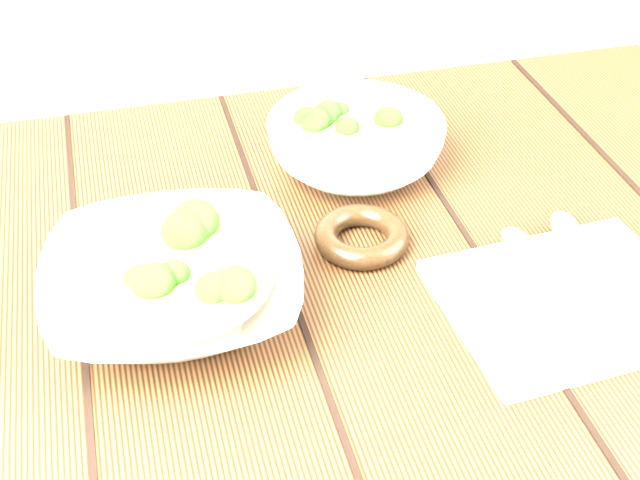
% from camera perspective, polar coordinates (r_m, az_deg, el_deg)
% --- Properties ---
extents(table, '(1.20, 0.80, 0.75)m').
position_cam_1_polar(table, '(0.96, -0.68, -8.10)').
color(table, '#3A2210').
rests_on(table, ground).
extents(soup_bowl_front, '(0.26, 0.26, 0.07)m').
position_cam_1_polar(soup_bowl_front, '(0.84, -9.39, -2.90)').
color(soup_bowl_front, silver).
rests_on(soup_bowl_front, table).
extents(soup_bowl_back, '(0.21, 0.21, 0.07)m').
position_cam_1_polar(soup_bowl_back, '(1.03, 2.32, 6.21)').
color(soup_bowl_back, silver).
rests_on(soup_bowl_back, table).
extents(trivet, '(0.11, 0.11, 0.02)m').
position_cam_1_polar(trivet, '(0.92, 2.68, 0.23)').
color(trivet, black).
rests_on(trivet, table).
extents(napkin, '(0.24, 0.20, 0.01)m').
position_cam_1_polar(napkin, '(0.88, 15.59, -3.78)').
color(napkin, beige).
rests_on(napkin, table).
extents(spoon_left, '(0.03, 0.19, 0.01)m').
position_cam_1_polar(spoon_left, '(0.90, 13.57, -1.60)').
color(spoon_left, '#A9A295').
rests_on(spoon_left, napkin).
extents(spoon_right, '(0.06, 0.19, 0.01)m').
position_cam_1_polar(spoon_right, '(0.93, 16.01, -0.57)').
color(spoon_right, '#A9A295').
rests_on(spoon_right, napkin).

